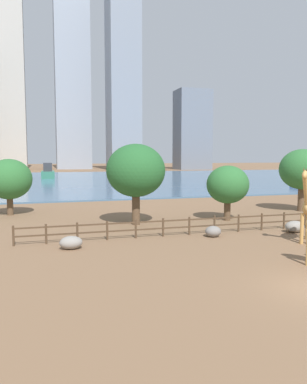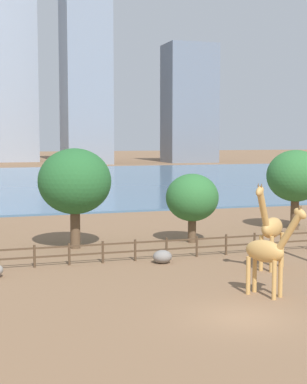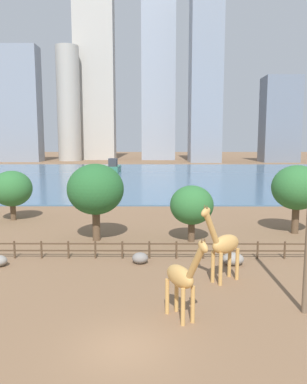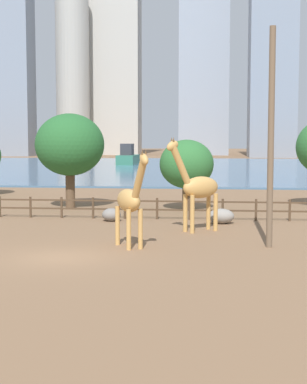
# 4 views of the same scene
# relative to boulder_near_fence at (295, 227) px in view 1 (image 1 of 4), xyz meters

# --- Properties ---
(ground_plane) EXTENTS (400.00, 400.00, 0.00)m
(ground_plane) POSITION_rel_boulder_near_fence_xyz_m (-6.71, 69.43, -0.43)
(ground_plane) COLOR brown
(harbor_water) EXTENTS (180.00, 86.00, 0.20)m
(harbor_water) POSITION_rel_boulder_near_fence_xyz_m (-6.71, 66.43, -0.33)
(harbor_water) COLOR #476B8C
(harbor_water) RESTS_ON ground
(boulder_near_fence) EXTENTS (1.49, 1.16, 0.87)m
(boulder_near_fence) POSITION_rel_boulder_near_fence_xyz_m (0.00, 0.00, 0.00)
(boulder_near_fence) COLOR gray
(boulder_near_fence) RESTS_ON ground
(boulder_by_pole) EXTENTS (1.39, 1.06, 0.80)m
(boulder_by_pole) POSITION_rel_boulder_near_fence_xyz_m (-16.30, -0.38, -0.04)
(boulder_by_pole) COLOR gray
(boulder_by_pole) RESTS_ON ground
(boulder_small) EXTENTS (1.13, 1.03, 0.77)m
(boulder_small) POSITION_rel_boulder_near_fence_xyz_m (-6.48, 0.32, -0.05)
(boulder_small) COLOR gray
(boulder_small) RESTS_ON ground
(enclosure_fence) EXTENTS (26.12, 0.14, 1.30)m
(enclosure_fence) POSITION_rel_boulder_near_fence_xyz_m (-6.77, 1.43, 0.32)
(enclosure_fence) COLOR #4C3826
(enclosure_fence) RESTS_ON ground
(tree_left_large) EXTENTS (3.70, 3.70, 4.83)m
(tree_left_large) POSITION_rel_boulder_near_fence_xyz_m (-2.32, 6.19, 2.71)
(tree_left_large) COLOR brown
(tree_left_large) RESTS_ON ground
(tree_center_broad) EXTENTS (4.29, 4.29, 5.39)m
(tree_center_broad) POSITION_rel_boulder_near_fence_xyz_m (-20.92, 14.86, 3.00)
(tree_center_broad) COLOR brown
(tree_center_broad) RESTS_ON ground
(tree_right_tall) EXTENTS (4.57, 4.57, 6.37)m
(tree_right_tall) POSITION_rel_boulder_near_fence_xyz_m (7.63, 9.09, 3.84)
(tree_right_tall) COLOR brown
(tree_right_tall) RESTS_ON ground
(tree_left_small) EXTENTS (4.83, 4.83, 6.65)m
(tree_left_small) POSITION_rel_boulder_near_fence_xyz_m (-10.52, 6.50, 4.01)
(tree_left_small) COLOR brown
(tree_left_small) RESTS_ON ground
(boat_ferry) EXTENTS (3.26, 8.75, 3.83)m
(boat_ferry) POSITION_rel_boulder_near_fence_xyz_m (-16.54, 73.90, 1.07)
(boat_ferry) COLOR #337259
(boat_ferry) RESTS_ON harbor_water
(boat_sailboat) EXTENTS (2.82, 5.68, 2.39)m
(boat_sailboat) POSITION_rel_boulder_near_fence_xyz_m (28.95, 35.10, 0.58)
(boat_sailboat) COLOR navy
(boat_sailboat) RESTS_ON harbor_water
(skyline_tower_needle) EXTENTS (12.20, 14.81, 71.20)m
(skyline_tower_needle) POSITION_rel_boulder_near_fence_xyz_m (14.48, 128.80, 35.17)
(skyline_tower_needle) COLOR gray
(skyline_tower_needle) RESTS_ON ground
(skyline_block_central) EXTENTS (17.63, 9.47, 94.06)m
(skyline_block_central) POSITION_rel_boulder_near_fence_xyz_m (-32.74, 148.41, 46.60)
(skyline_block_central) COLOR #B7B2A8
(skyline_block_central) RESTS_ON ground
(skyline_block_left) EXTENTS (15.00, 11.35, 84.24)m
(skyline_block_left) POSITION_rel_boulder_near_fence_xyz_m (-4.07, 148.55, 41.69)
(skyline_block_left) COLOR #939EAD
(skyline_block_left) RESTS_ON ground
(skyline_block_right) EXTENTS (14.30, 10.96, 33.89)m
(skyline_block_right) POSITION_rel_boulder_near_fence_xyz_m (44.89, 128.61, 16.51)
(skyline_block_right) COLOR slate
(skyline_block_right) RESTS_ON ground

